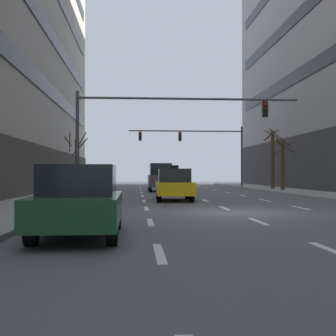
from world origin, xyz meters
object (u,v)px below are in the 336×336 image
(taxi_driving_2, at_px, (174,185))
(street_tree_3, at_px, (77,163))
(street_tree_0, at_px, (273,158))
(car_driving_0, at_px, (160,177))
(traffic_signal_1, at_px, (200,142))
(street_tree_2, at_px, (282,163))
(car_driving_1, at_px, (80,202))
(traffic_signal_0, at_px, (155,120))

(taxi_driving_2, bearing_deg, street_tree_3, 123.74)
(street_tree_0, bearing_deg, street_tree_3, -164.25)
(car_driving_0, relative_size, traffic_signal_1, 0.41)
(taxi_driving_2, bearing_deg, street_tree_2, 49.70)
(car_driving_0, distance_m, street_tree_2, 9.37)
(taxi_driving_2, distance_m, traffic_signal_1, 20.58)
(traffic_signal_1, height_order, street_tree_0, traffic_signal_1)
(taxi_driving_2, xyz_separation_m, street_tree_2, (9.13, 10.76, 1.39))
(car_driving_1, distance_m, traffic_signal_1, 33.86)
(street_tree_3, bearing_deg, street_tree_0, 15.75)
(car_driving_1, bearing_deg, street_tree_3, 97.45)
(traffic_signal_1, relative_size, street_tree_2, 2.36)
(car_driving_1, relative_size, street_tree_2, 0.91)
(street_tree_0, xyz_separation_m, street_tree_3, (-15.18, -4.28, -0.52))
(car_driving_0, relative_size, street_tree_3, 1.08)
(taxi_driving_2, bearing_deg, car_driving_1, -103.57)
(taxi_driving_2, relative_size, traffic_signal_1, 0.40)
(car_driving_0, bearing_deg, taxi_driving_2, -89.80)
(traffic_signal_0, relative_size, street_tree_0, 2.45)
(car_driving_1, distance_m, street_tree_3, 22.28)
(taxi_driving_2, xyz_separation_m, street_tree_0, (9.15, 13.31, 1.80))
(street_tree_0, bearing_deg, street_tree_2, -90.54)
(traffic_signal_1, xyz_separation_m, street_tree_3, (-10.14, -10.83, -2.24))
(traffic_signal_0, distance_m, street_tree_2, 14.00)
(taxi_driving_2, bearing_deg, traffic_signal_0, 126.87)
(car_driving_0, xyz_separation_m, taxi_driving_2, (0.04, -12.32, -0.27))
(traffic_signal_0, relative_size, traffic_signal_1, 1.10)
(car_driving_0, distance_m, taxi_driving_2, 12.32)
(street_tree_0, distance_m, street_tree_3, 15.78)
(traffic_signal_1, relative_size, street_tree_0, 2.23)
(car_driving_0, relative_size, street_tree_0, 0.91)
(traffic_signal_0, bearing_deg, street_tree_3, 123.22)
(taxi_driving_2, bearing_deg, street_tree_0, 55.49)
(car_driving_0, bearing_deg, car_driving_1, -96.98)
(street_tree_3, bearing_deg, traffic_signal_1, 46.87)
(car_driving_1, bearing_deg, street_tree_0, 64.98)
(car_driving_0, height_order, street_tree_2, street_tree_2)
(traffic_signal_0, xyz_separation_m, street_tree_2, (10.05, 9.53, -2.06))
(street_tree_3, bearing_deg, car_driving_0, 28.82)
(car_driving_0, relative_size, traffic_signal_0, 0.37)
(street_tree_2, bearing_deg, taxi_driving_2, -130.30)
(car_driving_0, bearing_deg, traffic_signal_1, 61.12)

